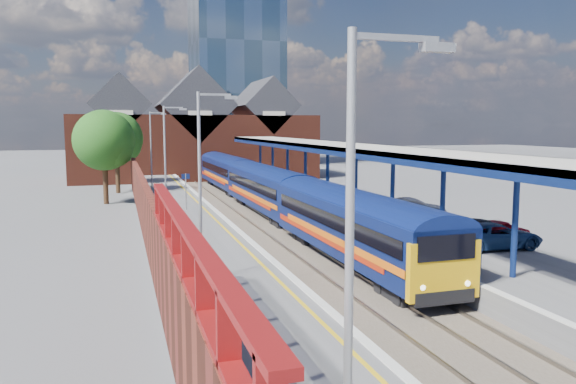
{
  "coord_description": "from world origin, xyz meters",
  "views": [
    {
      "loc": [
        -9.32,
        -14.59,
        6.8
      ],
      "look_at": [
        0.81,
        18.98,
        2.6
      ],
      "focal_mm": 35.0,
      "sensor_mm": 36.0,
      "label": 1
    }
  ],
  "objects_px": {
    "lamp_post_c": "(167,153)",
    "platform_sign": "(186,185)",
    "lamp_post_b": "(203,174)",
    "parked_car_silver": "(413,209)",
    "train": "(244,177)",
    "lamp_post_d": "(152,145)",
    "parked_car_dark": "(482,231)",
    "parked_car_red": "(497,231)",
    "lamp_post_a": "(359,264)",
    "parked_car_blue": "(495,236)"
  },
  "relations": [
    {
      "from": "lamp_post_c",
      "to": "platform_sign",
      "type": "relative_size",
      "value": 2.8
    },
    {
      "from": "lamp_post_b",
      "to": "parked_car_silver",
      "type": "height_order",
      "value": "lamp_post_b"
    },
    {
      "from": "platform_sign",
      "to": "parked_car_silver",
      "type": "height_order",
      "value": "platform_sign"
    },
    {
      "from": "train",
      "to": "lamp_post_d",
      "type": "xyz_separation_m",
      "value": [
        -7.86,
        3.03,
        2.87
      ]
    },
    {
      "from": "lamp_post_c",
      "to": "parked_car_dark",
      "type": "height_order",
      "value": "lamp_post_c"
    },
    {
      "from": "parked_car_silver",
      "to": "parked_car_dark",
      "type": "xyz_separation_m",
      "value": [
        -0.34,
        -7.33,
        -0.04
      ]
    },
    {
      "from": "lamp_post_c",
      "to": "parked_car_red",
      "type": "relative_size",
      "value": 1.92
    },
    {
      "from": "train",
      "to": "lamp_post_a",
      "type": "relative_size",
      "value": 9.42
    },
    {
      "from": "platform_sign",
      "to": "parked_car_dark",
      "type": "relative_size",
      "value": 0.59
    },
    {
      "from": "train",
      "to": "parked_car_red",
      "type": "distance_m",
      "value": 27.48
    },
    {
      "from": "parked_car_dark",
      "to": "lamp_post_b",
      "type": "bearing_deg",
      "value": 99.03
    },
    {
      "from": "lamp_post_a",
      "to": "parked_car_blue",
      "type": "distance_m",
      "value": 21.09
    },
    {
      "from": "lamp_post_b",
      "to": "parked_car_red",
      "type": "height_order",
      "value": "lamp_post_b"
    },
    {
      "from": "train",
      "to": "platform_sign",
      "type": "height_order",
      "value": "platform_sign"
    },
    {
      "from": "lamp_post_a",
      "to": "lamp_post_c",
      "type": "relative_size",
      "value": 1.0
    },
    {
      "from": "train",
      "to": "parked_car_red",
      "type": "bearing_deg",
      "value": -75.58
    },
    {
      "from": "platform_sign",
      "to": "parked_car_red",
      "type": "relative_size",
      "value": 0.69
    },
    {
      "from": "lamp_post_c",
      "to": "lamp_post_d",
      "type": "distance_m",
      "value": 16.0
    },
    {
      "from": "lamp_post_b",
      "to": "parked_car_red",
      "type": "distance_m",
      "value": 15.26
    },
    {
      "from": "lamp_post_a",
      "to": "parked_car_dark",
      "type": "bearing_deg",
      "value": 49.88
    },
    {
      "from": "parked_car_red",
      "to": "parked_car_blue",
      "type": "distance_m",
      "value": 1.17
    },
    {
      "from": "parked_car_dark",
      "to": "lamp_post_d",
      "type": "bearing_deg",
      "value": 23.94
    },
    {
      "from": "lamp_post_c",
      "to": "parked_car_blue",
      "type": "relative_size",
      "value": 1.6
    },
    {
      "from": "parked_car_blue",
      "to": "platform_sign",
      "type": "bearing_deg",
      "value": 40.71
    },
    {
      "from": "parked_car_red",
      "to": "parked_car_silver",
      "type": "distance_m",
      "value": 7.58
    },
    {
      "from": "lamp_post_b",
      "to": "parked_car_blue",
      "type": "relative_size",
      "value": 1.6
    },
    {
      "from": "lamp_post_d",
      "to": "platform_sign",
      "type": "distance_m",
      "value": 14.25
    },
    {
      "from": "platform_sign",
      "to": "parked_car_red",
      "type": "height_order",
      "value": "platform_sign"
    },
    {
      "from": "lamp_post_a",
      "to": "lamp_post_b",
      "type": "distance_m",
      "value": 14.0
    },
    {
      "from": "lamp_post_d",
      "to": "platform_sign",
      "type": "relative_size",
      "value": 2.8
    },
    {
      "from": "lamp_post_a",
      "to": "parked_car_red",
      "type": "xyz_separation_m",
      "value": [
        14.7,
        16.36,
        -3.37
      ]
    },
    {
      "from": "parked_car_silver",
      "to": "parked_car_red",
      "type": "bearing_deg",
      "value": -157.48
    },
    {
      "from": "train",
      "to": "lamp_post_c",
      "type": "height_order",
      "value": "lamp_post_c"
    },
    {
      "from": "lamp_post_b",
      "to": "lamp_post_d",
      "type": "height_order",
      "value": "same"
    },
    {
      "from": "lamp_post_c",
      "to": "parked_car_dark",
      "type": "xyz_separation_m",
      "value": [
        13.99,
        -13.4,
        -3.38
      ]
    },
    {
      "from": "lamp_post_c",
      "to": "platform_sign",
      "type": "height_order",
      "value": "lamp_post_c"
    },
    {
      "from": "parked_car_silver",
      "to": "parked_car_dark",
      "type": "relative_size",
      "value": 0.94
    },
    {
      "from": "lamp_post_c",
      "to": "parked_car_red",
      "type": "bearing_deg",
      "value": -42.87
    },
    {
      "from": "lamp_post_c",
      "to": "parked_car_blue",
      "type": "bearing_deg",
      "value": -46.2
    },
    {
      "from": "parked_car_red",
      "to": "parked_car_blue",
      "type": "relative_size",
      "value": 0.83
    },
    {
      "from": "platform_sign",
      "to": "lamp_post_a",
      "type": "bearing_deg",
      "value": -92.44
    },
    {
      "from": "lamp_post_d",
      "to": "lamp_post_c",
      "type": "bearing_deg",
      "value": -90.0
    },
    {
      "from": "parked_car_red",
      "to": "parked_car_silver",
      "type": "xyz_separation_m",
      "value": [
        -0.37,
        7.57,
        0.03
      ]
    },
    {
      "from": "lamp_post_d",
      "to": "parked_car_red",
      "type": "xyz_separation_m",
      "value": [
        14.7,
        -29.64,
        -3.37
      ]
    },
    {
      "from": "parked_car_silver",
      "to": "parked_car_blue",
      "type": "bearing_deg",
      "value": -162.96
    },
    {
      "from": "lamp_post_b",
      "to": "lamp_post_c",
      "type": "xyz_separation_m",
      "value": [
        0.0,
        16.0,
        0.0
      ]
    },
    {
      "from": "lamp_post_c",
      "to": "parked_car_blue",
      "type": "height_order",
      "value": "lamp_post_c"
    },
    {
      "from": "lamp_post_b",
      "to": "parked_car_blue",
      "type": "distance_m",
      "value": 14.41
    },
    {
      "from": "train",
      "to": "lamp_post_d",
      "type": "relative_size",
      "value": 9.42
    },
    {
      "from": "parked_car_blue",
      "to": "parked_car_silver",
      "type": "bearing_deg",
      "value": 0.78
    }
  ]
}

